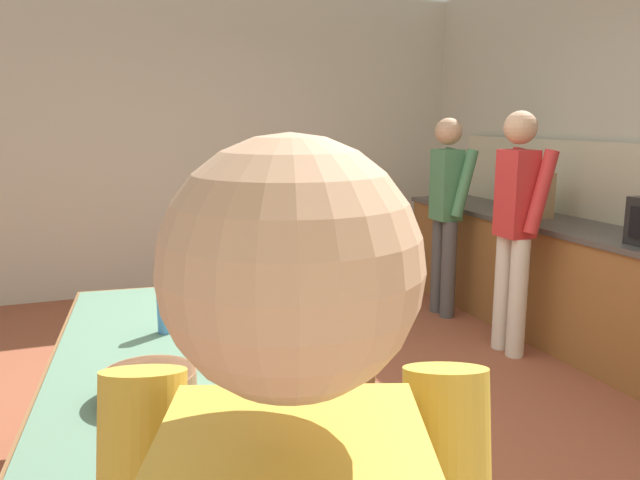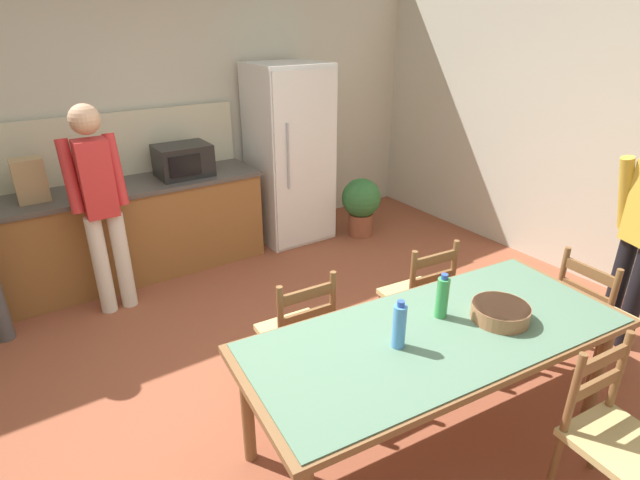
# 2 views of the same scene
# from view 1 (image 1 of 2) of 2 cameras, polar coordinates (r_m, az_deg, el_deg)

# --- Properties ---
(ground_plane) EXTENTS (8.32, 8.32, 0.00)m
(ground_plane) POSITION_cam_1_polar(r_m,az_deg,el_deg) (3.56, 0.43, -17.18)
(ground_plane) COLOR brown
(wall_left) EXTENTS (0.12, 5.20, 2.90)m
(wall_left) POSITION_cam_1_polar(r_m,az_deg,el_deg) (6.29, -10.28, 8.81)
(wall_left) COLOR beige
(wall_left) RESTS_ON ground
(kitchen_counter) EXTENTS (3.46, 0.66, 0.91)m
(kitchen_counter) POSITION_cam_1_polar(r_m,az_deg,el_deg) (5.18, 20.72, -3.36)
(kitchen_counter) COLOR brown
(kitchen_counter) RESTS_ON ground
(counter_splashback) EXTENTS (3.42, 0.03, 0.60)m
(counter_splashback) POSITION_cam_1_polar(r_m,az_deg,el_deg) (5.26, 23.86, 4.95)
(counter_splashback) COLOR beige
(counter_splashback) RESTS_ON kitchen_counter
(paper_bag) EXTENTS (0.24, 0.16, 0.36)m
(paper_bag) POSITION_cam_1_polar(r_m,az_deg,el_deg) (5.23, 19.21, 3.92)
(paper_bag) COLOR tan
(paper_bag) RESTS_ON kitchen_counter
(dining_table) EXTENTS (2.26, 1.12, 0.76)m
(dining_table) POSITION_cam_1_polar(r_m,az_deg,el_deg) (2.63, -13.69, -11.63)
(dining_table) COLOR brown
(dining_table) RESTS_ON ground
(bottle_near_centre) EXTENTS (0.07, 0.07, 0.27)m
(bottle_near_centre) POSITION_cam_1_polar(r_m,az_deg,el_deg) (2.82, -14.01, -5.79)
(bottle_near_centre) COLOR #4C8ED6
(bottle_near_centre) RESTS_ON dining_table
(bottle_off_centre) EXTENTS (0.07, 0.07, 0.27)m
(bottle_off_centre) POSITION_cam_1_polar(r_m,az_deg,el_deg) (2.46, -11.17, -8.19)
(bottle_off_centre) COLOR green
(bottle_off_centre) RESTS_ON dining_table
(serving_bowl) EXTENTS (0.32, 0.32, 0.09)m
(serving_bowl) POSITION_cam_1_polar(r_m,az_deg,el_deg) (2.23, -15.39, -12.51)
(serving_bowl) COLOR #9E6642
(serving_bowl) RESTS_ON dining_table
(chair_side_far_right) EXTENTS (0.46, 0.44, 0.91)m
(chair_side_far_right) POSITION_cam_1_polar(r_m,az_deg,el_deg) (2.43, 5.98, -19.83)
(chair_side_far_right) COLOR brown
(chair_side_far_right) RESTS_ON ground
(chair_side_far_left) EXTENTS (0.45, 0.43, 0.91)m
(chair_side_far_left) POSITION_cam_1_polar(r_m,az_deg,el_deg) (3.27, -0.22, -11.31)
(chair_side_far_left) COLOR brown
(chair_side_far_left) RESTS_ON ground
(person_at_sink) EXTENTS (0.42, 0.29, 1.69)m
(person_at_sink) POSITION_cam_1_polar(r_m,az_deg,el_deg) (5.38, 11.51, 3.02)
(person_at_sink) COLOR #4C4C4C
(person_at_sink) RESTS_ON ground
(person_at_counter) EXTENTS (0.44, 0.30, 1.74)m
(person_at_counter) POSITION_cam_1_polar(r_m,az_deg,el_deg) (4.60, 17.47, 1.72)
(person_at_counter) COLOR silver
(person_at_counter) RESTS_ON ground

